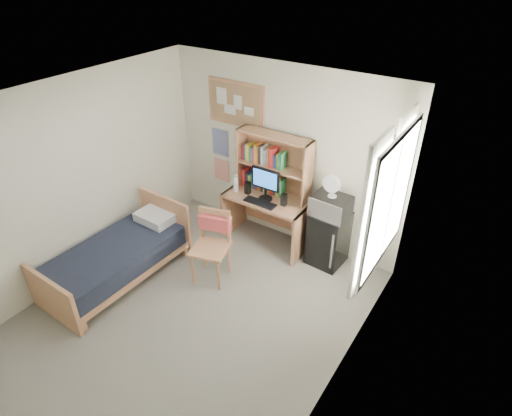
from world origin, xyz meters
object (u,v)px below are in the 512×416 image
Objects in this scene: mini_fridge at (328,238)px; bed at (117,262)px; speaker_left at (248,188)px; microwave at (331,206)px; desk at (267,220)px; monitor at (265,185)px; desk_chair at (210,248)px; desk_fan at (333,187)px; speaker_right at (284,200)px; bulletin_board at (236,104)px.

bed is at bearing -136.34° from mini_fridge.
microwave is (1.25, 0.11, 0.07)m from speaker_left.
monitor reaches higher than desk.
desk_chair is at bearing -99.85° from monitor.
desk_fan is (0.95, 0.11, 0.21)m from monitor.
speaker_right is 0.37× the size of microwave.
desk_fan reaches higher than desk.
bulletin_board is at bearing 96.31° from desk_chair.
monitor is at bearing -169.95° from desk_fan.
bulletin_board is 5.16× the size of speaker_left.
bulletin_board is 0.76× the size of desk.
bed is at bearing -162.66° from desk_chair.
mini_fridge is 1.72× the size of monitor.
desk is 0.57m from speaker_left.
desk_chair is 2.06× the size of microwave.
desk_fan is (1.69, -0.26, -0.70)m from bulletin_board.
mini_fridge is at bearing 30.92° from desk_chair.
desk_fan reaches higher than speaker_left.
desk_chair is at bearing -130.89° from desk_fan.
speaker_left is (-1.25, -0.13, 0.47)m from mini_fridge.
desk_fan reaches higher than desk_chair.
microwave reaches higher than desk.
bulletin_board reaches higher than mini_fridge.
speaker_left is 1.30m from desk_fan.
speaker_right is at bearing -11.31° from desk.
bulletin_board is 1.24m from monitor.
bulletin_board is 0.52× the size of bed.
desk_chair is at bearing 34.07° from bed.
microwave is at bearing -86.58° from desk_fan.
desk is 7.05× the size of speaker_right.
mini_fridge is at bearing -8.21° from bulletin_board.
desk is 0.62m from monitor.
monitor is at bearing -0.00° from speaker_left.
desk_chair is (-0.18, -1.11, 0.11)m from desk.
mini_fridge reaches higher than desk.
speaker_left is (-0.30, -0.06, 0.48)m from desk.
desk is 2.69× the size of monitor.
monitor is at bearing 180.00° from speaker_right.
bulletin_board reaches higher than desk.
bulletin_board reaches higher than speaker_left.
desk is at bearing -172.35° from mini_fridge.
mini_fridge is 1.65× the size of microwave.
speaker_left is (0.94, 1.72, 0.62)m from bed.
desk_chair reaches higher than mini_fridge.
desk_chair is 1.21m from speaker_right.
desk_chair is at bearing -83.56° from speaker_left.
desk_fan is (0.00, 0.00, 0.28)m from microwave.
bulletin_board is 1.85m from desk_fan.
desk is 1.26m from desk_fan.
bed is 2.94m from microwave.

